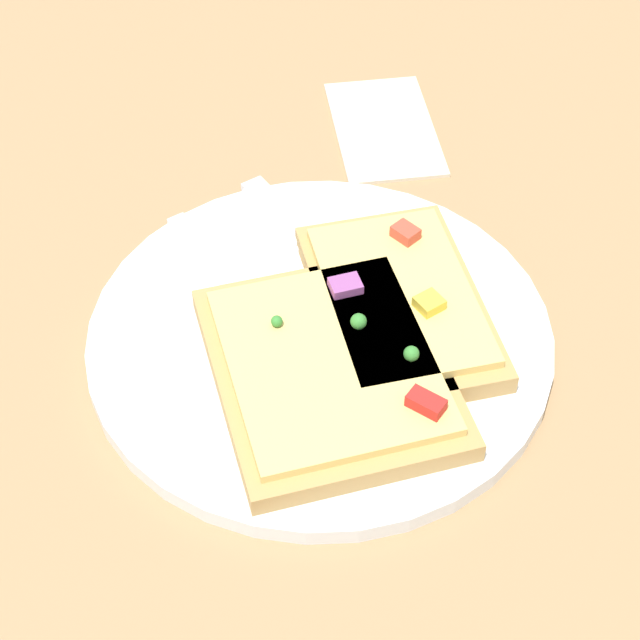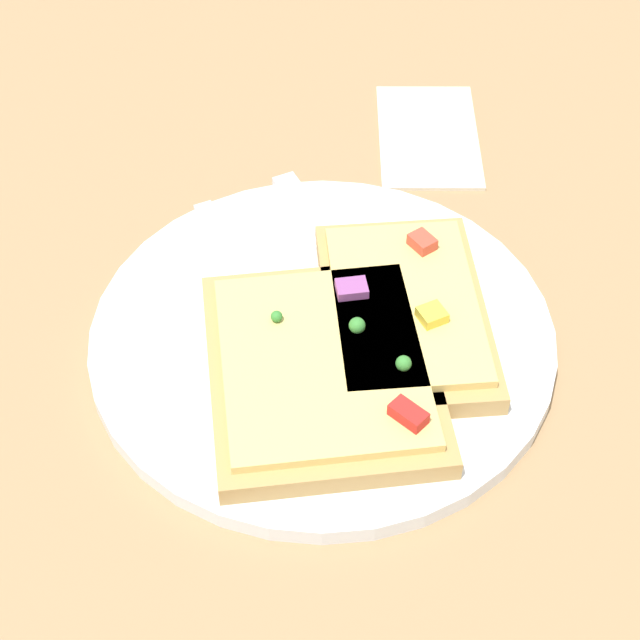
# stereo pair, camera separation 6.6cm
# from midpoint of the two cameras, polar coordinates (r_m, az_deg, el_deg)

# --- Properties ---
(ground_plane) EXTENTS (4.00, 4.00, 0.00)m
(ground_plane) POSITION_cam_midpoint_polar(r_m,az_deg,el_deg) (0.67, -2.79, -1.42)
(ground_plane) COLOR #9E7A51
(plate) EXTENTS (0.29, 0.29, 0.01)m
(plate) POSITION_cam_midpoint_polar(r_m,az_deg,el_deg) (0.67, -2.81, -1.08)
(plate) COLOR white
(plate) RESTS_ON ground
(fork) EXTENTS (0.19, 0.10, 0.01)m
(fork) POSITION_cam_midpoint_polar(r_m,az_deg,el_deg) (0.67, -5.96, -0.08)
(fork) COLOR silver
(fork) RESTS_ON plate
(knife) EXTENTS (0.18, 0.10, 0.01)m
(knife) POSITION_cam_midpoint_polar(r_m,az_deg,el_deg) (0.71, -2.89, 3.66)
(knife) COLOR silver
(knife) RESTS_ON plate
(pizza_slice_main) EXTENTS (0.18, 0.15, 0.03)m
(pizza_slice_main) POSITION_cam_midpoint_polar(r_m,az_deg,el_deg) (0.63, -2.11, -2.72)
(pizza_slice_main) COLOR tan
(pizza_slice_main) RESTS_ON plate
(pizza_slice_corner) EXTENTS (0.17, 0.11, 0.03)m
(pizza_slice_corner) POSITION_cam_midpoint_polar(r_m,az_deg,el_deg) (0.67, 1.47, 0.78)
(pizza_slice_corner) COLOR tan
(pizza_slice_corner) RESTS_ON plate
(crumb_scatter) EXTENTS (0.08, 0.11, 0.01)m
(crumb_scatter) POSITION_cam_midpoint_polar(r_m,az_deg,el_deg) (0.66, 1.49, -0.66)
(crumb_scatter) COLOR #A97D50
(crumb_scatter) RESTS_ON plate
(napkin) EXTENTS (0.13, 0.08, 0.01)m
(napkin) POSITION_cam_midpoint_polar(r_m,az_deg,el_deg) (0.83, 1.17, 10.16)
(napkin) COLOR beige
(napkin) RESTS_ON ground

